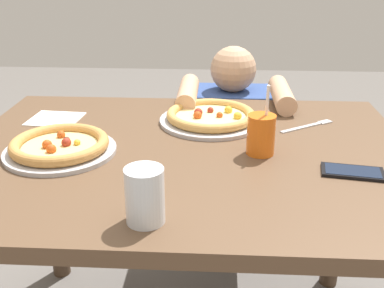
# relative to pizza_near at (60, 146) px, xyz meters

# --- Properties ---
(dining_table) EXTENTS (1.27, 0.95, 0.75)m
(dining_table) POSITION_rel_pizza_near_xyz_m (0.34, 0.04, -0.12)
(dining_table) COLOR brown
(dining_table) RESTS_ON ground
(pizza_near) EXTENTS (0.30, 0.30, 0.04)m
(pizza_near) POSITION_rel_pizza_near_xyz_m (0.00, 0.00, 0.00)
(pizza_near) COLOR #B7B7BC
(pizza_near) RESTS_ON dining_table
(pizza_far) EXTENTS (0.33, 0.33, 0.04)m
(pizza_far) POSITION_rel_pizza_near_xyz_m (0.40, 0.26, -0.00)
(pizza_far) COLOR #B7B7BC
(pizza_far) RESTS_ON dining_table
(drink_cup_colored) EXTENTS (0.08, 0.08, 0.19)m
(drink_cup_colored) POSITION_rel_pizza_near_xyz_m (0.54, 0.03, 0.04)
(drink_cup_colored) COLOR orange
(drink_cup_colored) RESTS_ON dining_table
(water_cup_clear) EXTENTS (0.08, 0.08, 0.12)m
(water_cup_clear) POSITION_rel_pizza_near_xyz_m (0.28, -0.33, 0.04)
(water_cup_clear) COLOR silver
(water_cup_clear) RESTS_ON dining_table
(paper_napkin) EXTENTS (0.17, 0.16, 0.00)m
(paper_napkin) POSITION_rel_pizza_near_xyz_m (-0.10, 0.27, -0.02)
(paper_napkin) COLOR white
(paper_napkin) RESTS_ON dining_table
(fork) EXTENTS (0.18, 0.13, 0.00)m
(fork) POSITION_rel_pizza_near_xyz_m (0.71, 0.25, -0.02)
(fork) COLOR silver
(fork) RESTS_ON dining_table
(cell_phone) EXTENTS (0.16, 0.10, 0.01)m
(cell_phone) POSITION_rel_pizza_near_xyz_m (0.76, -0.08, -0.02)
(cell_phone) COLOR black
(cell_phone) RESTS_ON dining_table
(diner_seated) EXTENTS (0.40, 0.52, 0.91)m
(diner_seated) POSITION_rel_pizza_near_xyz_m (0.48, 0.69, -0.36)
(diner_seated) COLOR #333847
(diner_seated) RESTS_ON ground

